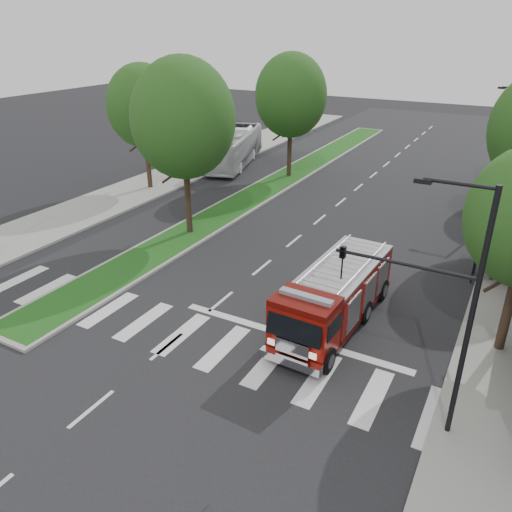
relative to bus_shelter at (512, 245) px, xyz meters
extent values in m
plane|color=black|center=(-11.20, -8.15, -2.04)|extent=(140.00, 140.00, 0.00)
cube|color=gray|center=(-25.70, 1.85, -1.96)|extent=(5.00, 80.00, 0.15)
cube|color=gray|center=(-17.20, 9.85, -1.97)|extent=(3.00, 50.00, 0.14)
cube|color=#164A15|center=(-17.20, 9.85, -1.89)|extent=(2.60, 49.50, 0.02)
cylinder|color=black|center=(-1.40, -0.75, -0.79)|extent=(0.08, 0.08, 2.50)
cylinder|color=black|center=(-1.40, 0.45, -0.79)|extent=(0.08, 0.08, 2.50)
cube|color=#8C99A5|center=(0.00, 0.55, -0.74)|extent=(2.80, 0.04, 1.80)
cube|color=black|center=(0.00, -0.15, -1.49)|extent=(2.40, 0.40, 0.08)
cylinder|color=black|center=(0.30, -6.15, -0.17)|extent=(0.36, 0.36, 3.74)
cylinder|color=black|center=(-17.20, -2.15, 0.27)|extent=(0.36, 0.36, 4.62)
ellipsoid|color=#103D15|center=(-17.20, -2.15, 4.79)|extent=(5.80, 5.80, 6.67)
cylinder|color=black|center=(-17.20, 11.85, 0.16)|extent=(0.36, 0.36, 4.40)
ellipsoid|color=#103D15|center=(-17.20, 11.85, 4.46)|extent=(5.60, 5.60, 6.44)
cylinder|color=black|center=(-25.20, 3.85, 0.05)|extent=(0.36, 0.36, 4.18)
ellipsoid|color=#103D15|center=(-25.20, 3.85, 4.14)|extent=(5.20, 5.20, 5.98)
cylinder|color=black|center=(-0.70, -11.65, 1.96)|extent=(0.16, 0.16, 8.00)
cylinder|color=black|center=(-1.60, -11.65, 5.86)|extent=(1.80, 0.10, 0.10)
cube|color=black|center=(-2.50, -11.65, 5.81)|extent=(0.45, 0.20, 0.12)
cylinder|color=black|center=(-2.70, -11.65, 3.36)|extent=(4.00, 0.10, 0.10)
imported|color=black|center=(-4.50, -11.65, 2.96)|extent=(0.18, 0.22, 1.10)
cube|color=black|center=(-2.50, 11.85, 5.81)|extent=(0.45, 0.20, 0.12)
cube|color=#500804|center=(-6.04, -7.40, -1.58)|extent=(2.67, 7.89, 0.23)
cube|color=maroon|center=(-6.00, -6.66, -0.60)|extent=(2.59, 6.04, 1.86)
cube|color=maroon|center=(-6.17, -10.27, -0.60)|extent=(2.39, 1.77, 1.95)
cube|color=#B2B2B7|center=(-6.00, -6.66, 0.37)|extent=(2.59, 6.04, 0.11)
cylinder|color=#B2B2B7|center=(-6.84, -6.62, 0.56)|extent=(0.35, 5.57, 0.09)
cylinder|color=#B2B2B7|center=(-5.17, -6.69, 0.56)|extent=(0.35, 5.57, 0.09)
cube|color=silver|center=(-6.22, -11.34, -1.48)|extent=(2.42, 0.43, 0.32)
cube|color=#8C99A5|center=(-6.17, -10.27, 0.65)|extent=(2.05, 0.42, 0.17)
cylinder|color=black|center=(-7.25, -10.50, -1.53)|extent=(0.37, 1.03, 1.02)
cylinder|color=black|center=(-5.11, -10.60, -1.53)|extent=(0.37, 1.03, 1.02)
cylinder|color=black|center=(-7.07, -6.61, -1.53)|extent=(0.37, 1.03, 1.02)
cylinder|color=black|center=(-4.94, -6.70, -1.53)|extent=(0.37, 1.03, 1.02)
cylinder|color=black|center=(-6.97, -4.38, -1.53)|extent=(0.37, 1.03, 1.02)
cylinder|color=black|center=(-4.84, -4.48, -1.53)|extent=(0.37, 1.03, 1.02)
imported|color=silver|center=(-23.20, 13.28, -0.51)|extent=(5.53, 11.26, 3.06)
camera|label=1|loc=(-0.29, -24.76, 9.52)|focal=35.00mm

